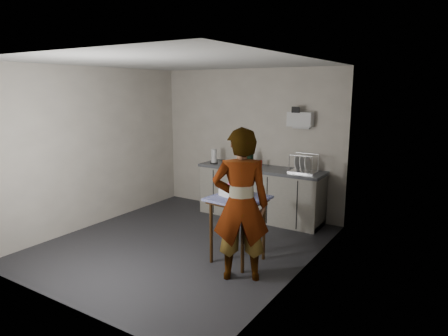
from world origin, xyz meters
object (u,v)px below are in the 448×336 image
Objects in this scene: kitchen_counter at (260,194)px; side_table at (238,206)px; standing_man at (241,205)px; soap_bottle at (248,158)px; dark_bottle at (252,159)px; paper_towel at (214,157)px; soda_can at (260,163)px; dish_rack at (303,168)px; bakery_box at (236,188)px.

kitchen_counter reaches higher than side_table.
soap_bottle is (-1.06, 2.06, 0.16)m from standing_man.
side_table is 4.03× the size of dark_bottle.
standing_man is 2.70m from paper_towel.
dark_bottle is at bearing 173.59° from soda_can.
soap_bottle is at bearing -86.72° from dark_bottle.
side_table is 1.80m from dish_rack.
kitchen_counter is at bearing -179.25° from dish_rack.
kitchen_counter is 1.88m from side_table.
dish_rack is at bearing 88.67° from side_table.
soda_can is at bearing 41.13° from soap_bottle.
standing_man reaches higher than paper_towel.
standing_man is 2.48m from dark_bottle.
side_table is at bearing -86.30° from standing_man.
standing_man is 4.25× the size of dish_rack.
soap_bottle reaches higher than paper_towel.
standing_man is 2.17m from dish_rack.
bakery_box is at bearing 142.83° from side_table.
side_table is 0.51m from standing_man.
side_table is 2.24m from paper_towel.
dark_bottle is (-1.07, 2.24, 0.10)m from standing_man.
soap_bottle is at bearing -138.87° from soda_can.
side_table is 2.02× the size of bakery_box.
standing_man is at bearing -68.70° from kitchen_counter.
side_table is (0.57, -1.76, 0.34)m from kitchen_counter.
dark_bottle is at bearing 14.92° from paper_towel.
dark_bottle is (-0.80, 1.84, 0.26)m from side_table.
dish_rack is at bearing 99.94° from bakery_box.
kitchen_counter is 1.10m from paper_towel.
soda_can is at bearing 10.56° from paper_towel.
kitchen_counter is 5.20× the size of dish_rack.
bakery_box is at bearing -72.79° from soda_can.
dark_bottle reaches higher than side_table.
dark_bottle is (-0.22, 0.07, 0.59)m from kitchen_counter.
soap_bottle is 0.25m from soda_can.
standing_man is 8.41× the size of dark_bottle.
dish_rack is at bearing 6.28° from soap_bottle.
kitchen_counter is at bearing -53.35° from soda_can.
kitchen_counter is at bearing 6.78° from paper_towel.
soap_bottle is 1.49× the size of dark_bottle.
standing_man is 4.23× the size of bakery_box.
bakery_box is at bearing -48.51° from paper_towel.
standing_man is at bearing -35.14° from bakery_box.
paper_towel reaches higher than kitchen_counter.
kitchen_counter is at bearing 124.99° from bakery_box.
dish_rack is at bearing 0.75° from kitchen_counter.
kitchen_counter is 10.30× the size of dark_bottle.
dark_bottle is at bearing 161.56° from kitchen_counter.
soap_bottle is 0.69m from paper_towel.
soap_bottle is (-0.79, 1.67, 0.31)m from side_table.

